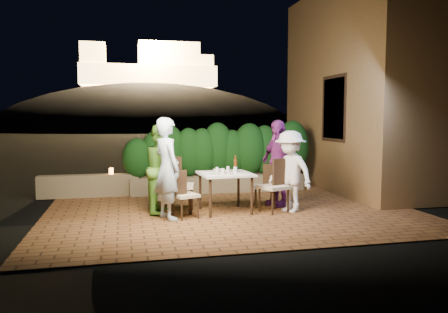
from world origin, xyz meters
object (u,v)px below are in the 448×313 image
object	(u,v)px
dining_table	(225,192)
parapet_lamp	(111,171)
diner_green	(162,168)
beer_bottle	(235,164)
diner_white	(290,171)
chair_left_front	(185,194)
chair_right_back	(264,185)
diner_blue	(167,169)
chair_right_front	(274,186)
diner_purple	(278,163)
bowl	(217,170)
chair_left_back	(181,185)

from	to	relation	value
dining_table	parapet_lamp	distance (m)	3.12
dining_table	diner_green	bearing A→B (deg)	168.41
beer_bottle	diner_white	world-z (taller)	diner_white
chair_left_front	chair_right_back	bearing A→B (deg)	0.82
beer_bottle	diner_blue	size ratio (longest dim) A/B	0.18
chair_left_front	chair_right_front	world-z (taller)	chair_right_front
dining_table	diner_green	distance (m)	1.27
parapet_lamp	diner_purple	bearing A→B (deg)	-30.23
diner_blue	diner_green	distance (m)	0.57
beer_bottle	diner_white	size ratio (longest dim) A/B	0.21
parapet_lamp	dining_table	bearing A→B (deg)	-46.63
bowl	parapet_lamp	size ratio (longest dim) A/B	1.13
diner_white	diner_purple	bearing A→B (deg)	156.06
bowl	diner_white	world-z (taller)	diner_white
chair_left_back	chair_right_front	xyz separation A→B (m)	(1.72, -0.38, -0.02)
chair_right_front	diner_blue	bearing A→B (deg)	-17.96
diner_white	dining_table	bearing A→B (deg)	-128.98
diner_green	parapet_lamp	xyz separation A→B (m)	(-0.98, 2.03, -0.27)
bowl	diner_white	bearing A→B (deg)	-22.51
parapet_lamp	beer_bottle	bearing A→B (deg)	-43.24
chair_left_back	parapet_lamp	size ratio (longest dim) A/B	7.56
dining_table	diner_green	size ratio (longest dim) A/B	0.57
diner_blue	parapet_lamp	xyz separation A→B (m)	(-1.02, 2.59, -0.33)
chair_left_front	chair_left_back	bearing A→B (deg)	72.07
diner_purple	parapet_lamp	size ratio (longest dim) A/B	12.47
chair_left_back	parapet_lamp	bearing A→B (deg)	133.89
beer_bottle	chair_right_back	size ratio (longest dim) A/B	0.38
dining_table	diner_purple	world-z (taller)	diner_purple
diner_blue	bowl	bearing A→B (deg)	-80.65
chair_left_back	diner_purple	bearing A→B (deg)	16.53
chair_right_front	chair_right_back	bearing A→B (deg)	-108.46
diner_green	diner_white	xyz separation A→B (m)	(2.36, -0.48, -0.06)
chair_left_front	dining_table	bearing A→B (deg)	2.13
bowl	chair_right_front	xyz separation A→B (m)	(0.98, -0.50, -0.26)
bowl	chair_left_back	bearing A→B (deg)	-170.78
chair_left_front	diner_blue	xyz separation A→B (m)	(-0.32, 0.01, 0.46)
diner_purple	diner_blue	bearing A→B (deg)	-88.41
chair_left_front	chair_left_back	size ratio (longest dim) A/B	0.82
chair_left_front	chair_right_back	distance (m)	1.79
diner_purple	chair_left_back	bearing A→B (deg)	-99.69
beer_bottle	diner_green	size ratio (longest dim) A/B	0.20
chair_left_back	diner_white	bearing A→B (deg)	0.10
chair_left_back	chair_right_back	size ratio (longest dim) A/B	1.23
beer_bottle	diner_green	world-z (taller)	diner_green
bowl	parapet_lamp	distance (m)	2.86
dining_table	diner_green	xyz separation A→B (m)	(-1.16, 0.24, 0.46)
bowl	chair_left_front	distance (m)	1.00
chair_right_back	chair_right_front	bearing A→B (deg)	108.11
chair_right_front	chair_left_front	bearing A→B (deg)	-17.19
chair_left_back	diner_white	world-z (taller)	diner_white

